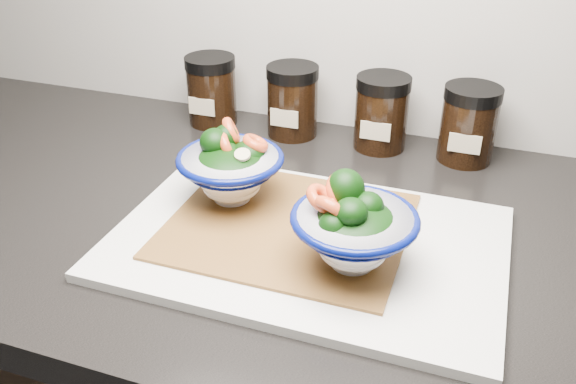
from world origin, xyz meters
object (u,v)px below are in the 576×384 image
(bowl_left, at_px, (231,168))
(spice_jar_c, at_px, (381,113))
(bowl_right, at_px, (353,229))
(spice_jar_a, at_px, (212,90))
(cutting_board, at_px, (307,242))
(spice_jar_b, at_px, (292,101))
(spice_jar_d, at_px, (469,124))

(bowl_left, height_order, spice_jar_c, bowl_left)
(bowl_left, distance_m, bowl_right, 0.20)
(bowl_left, bearing_deg, spice_jar_a, 120.56)
(cutting_board, bearing_deg, bowl_right, -29.15)
(bowl_right, bearing_deg, spice_jar_b, 118.84)
(spice_jar_b, bearing_deg, bowl_left, -89.54)
(spice_jar_c, xyz_separation_m, spice_jar_d, (0.13, 0.00, 0.00))
(bowl_left, xyz_separation_m, spice_jar_d, (0.27, 0.24, -0.00))
(spice_jar_a, bearing_deg, cutting_board, -48.36)
(spice_jar_a, bearing_deg, bowl_right, -45.51)
(bowl_left, bearing_deg, spice_jar_b, 90.46)
(bowl_right, relative_size, spice_jar_a, 1.21)
(cutting_board, bearing_deg, spice_jar_c, 85.49)
(spice_jar_d, bearing_deg, spice_jar_c, 180.00)
(spice_jar_a, distance_m, spice_jar_b, 0.14)
(cutting_board, height_order, spice_jar_c, spice_jar_c)
(bowl_right, relative_size, spice_jar_b, 1.21)
(cutting_board, xyz_separation_m, spice_jar_d, (0.15, 0.29, 0.05))
(bowl_left, distance_m, spice_jar_c, 0.28)
(cutting_board, distance_m, spice_jar_b, 0.32)
(bowl_right, bearing_deg, spice_jar_d, 74.44)
(cutting_board, relative_size, spice_jar_c, 3.98)
(bowl_left, distance_m, spice_jar_a, 0.28)
(spice_jar_a, relative_size, spice_jar_b, 1.00)
(cutting_board, height_order, bowl_right, bowl_right)
(cutting_board, height_order, spice_jar_d, spice_jar_d)
(bowl_left, relative_size, spice_jar_a, 1.19)
(spice_jar_a, relative_size, spice_jar_c, 1.00)
(spice_jar_a, bearing_deg, spice_jar_d, 0.00)
(spice_jar_a, bearing_deg, spice_jar_c, 0.00)
(spice_jar_a, bearing_deg, bowl_left, -59.44)
(cutting_board, relative_size, spice_jar_b, 3.98)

